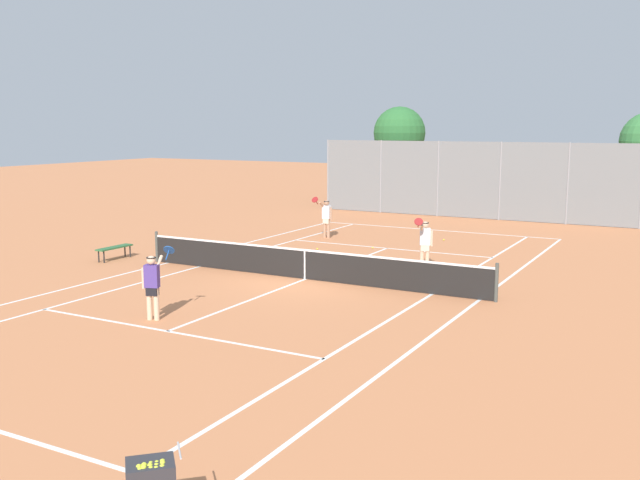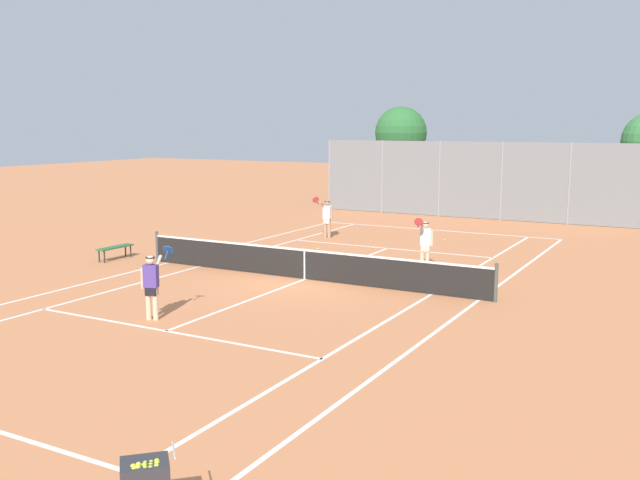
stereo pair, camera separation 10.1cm
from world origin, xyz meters
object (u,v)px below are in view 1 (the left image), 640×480
(tennis_net, at_px, (305,263))
(player_near_side, at_px, (152,283))
(loose_tennis_ball_3, at_px, (317,249))
(loose_tennis_ball_2, at_px, (373,248))
(loose_tennis_ball_0, at_px, (337,259))
(tree_behind_left, at_px, (398,135))
(courtside_bench, at_px, (114,248))
(loose_tennis_ball_1, at_px, (444,240))
(player_far_left, at_px, (326,216))
(player_far_right, at_px, (425,242))

(tennis_net, xyz_separation_m, player_near_side, (-0.96, -5.79, 0.42))
(loose_tennis_ball_3, bearing_deg, loose_tennis_ball_2, 35.57)
(loose_tennis_ball_0, xyz_separation_m, tree_behind_left, (-4.61, 16.56, 4.13))
(loose_tennis_ball_0, bearing_deg, courtside_bench, -151.34)
(player_near_side, height_order, loose_tennis_ball_2, player_near_side)
(loose_tennis_ball_1, xyz_separation_m, loose_tennis_ball_3, (-3.55, -4.40, 0.00))
(loose_tennis_ball_0, relative_size, courtside_bench, 0.04)
(loose_tennis_ball_3, height_order, tree_behind_left, tree_behind_left)
(tennis_net, distance_m, loose_tennis_ball_3, 5.34)
(player_far_left, distance_m, loose_tennis_ball_0, 4.98)
(tennis_net, height_order, player_far_right, player_far_right)
(player_far_left, xyz_separation_m, loose_tennis_ball_2, (2.79, -1.41, -0.89))
(player_far_right, bearing_deg, player_far_left, 144.40)
(loose_tennis_ball_1, bearing_deg, player_near_side, -98.63)
(loose_tennis_ball_0, xyz_separation_m, loose_tennis_ball_1, (1.95, 5.85, 0.00))
(player_far_left, distance_m, courtside_bench, 9.01)
(tennis_net, relative_size, loose_tennis_ball_3, 181.82)
(tennis_net, xyz_separation_m, loose_tennis_ball_2, (-0.47, 6.09, -0.48))
(player_near_side, xyz_separation_m, loose_tennis_ball_0, (0.33, 9.17, -0.89))
(courtside_bench, bearing_deg, player_near_side, -39.24)
(player_near_side, distance_m, loose_tennis_ball_2, 11.92)
(tennis_net, distance_m, tree_behind_left, 20.94)
(player_far_right, bearing_deg, tennis_net, -129.98)
(player_far_left, xyz_separation_m, courtside_bench, (-4.29, -7.91, -0.52))
(player_far_left, bearing_deg, loose_tennis_ball_1, 20.68)
(courtside_bench, distance_m, tree_behind_left, 20.82)
(player_far_left, bearing_deg, player_near_side, -80.17)
(tennis_net, distance_m, player_near_side, 5.88)
(player_far_right, xyz_separation_m, loose_tennis_ball_2, (-3.18, 2.86, -0.89))
(player_near_side, distance_m, player_far_right, 9.74)
(player_near_side, bearing_deg, tennis_net, 80.60)
(player_near_side, xyz_separation_m, player_far_right, (3.67, 9.02, 0.00))
(player_far_left, relative_size, player_far_right, 1.00)
(courtside_bench, bearing_deg, tree_behind_left, 83.50)
(player_far_right, distance_m, courtside_bench, 10.89)
(loose_tennis_ball_2, distance_m, courtside_bench, 9.61)
(player_near_side, relative_size, player_far_left, 1.00)
(player_far_left, bearing_deg, loose_tennis_ball_3, -68.89)
(player_far_right, bearing_deg, player_near_side, -112.12)
(loose_tennis_ball_2, bearing_deg, player_near_side, -92.35)
(player_near_side, bearing_deg, loose_tennis_ball_3, 96.83)
(player_far_left, height_order, loose_tennis_ball_1, player_far_left)
(loose_tennis_ball_3, bearing_deg, player_near_side, -83.17)
(loose_tennis_ball_2, bearing_deg, loose_tennis_ball_1, 60.29)
(loose_tennis_ball_0, height_order, loose_tennis_ball_3, same)
(player_near_side, bearing_deg, loose_tennis_ball_1, 81.37)
(loose_tennis_ball_1, relative_size, loose_tennis_ball_3, 1.00)
(player_near_side, bearing_deg, courtside_bench, 140.76)
(tennis_net, bearing_deg, player_near_side, -99.40)
(player_near_side, distance_m, loose_tennis_ball_3, 10.73)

